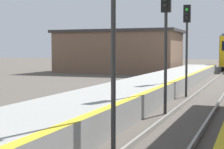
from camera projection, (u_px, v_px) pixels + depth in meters
name	position (u px, v px, depth m)	size (l,w,h in m)	color
signal_near	(113.00, 14.00, 8.98)	(0.36, 0.31, 4.77)	#2D2D2D
signal_mid	(166.00, 27.00, 14.11)	(0.36, 0.31, 4.77)	#2D2D2D
signal_far	(187.00, 33.00, 19.30)	(0.36, 0.31, 4.77)	#2D2D2D
station_building	(119.00, 51.00, 41.48)	(13.68, 7.29, 4.61)	brown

